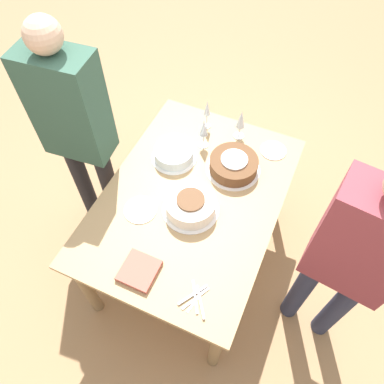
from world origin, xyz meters
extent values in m
plane|color=#A87F56|center=(0.00, 0.00, 0.00)|extent=(12.00, 12.00, 0.00)
cube|color=tan|center=(0.00, 0.00, 0.74)|extent=(1.40, 1.00, 0.03)
cylinder|color=#8E724D|center=(-0.63, -0.42, 0.36)|extent=(0.07, 0.07, 0.72)
cylinder|color=#8E724D|center=(0.63, -0.42, 0.36)|extent=(0.07, 0.07, 0.72)
cylinder|color=#8E724D|center=(-0.63, 0.42, 0.36)|extent=(0.07, 0.07, 0.72)
cylinder|color=#8E724D|center=(0.63, 0.42, 0.36)|extent=(0.07, 0.07, 0.72)
cylinder|color=white|center=(-0.08, -0.03, 0.75)|extent=(0.32, 0.32, 0.01)
cylinder|color=white|center=(-0.08, -0.03, 0.80)|extent=(0.28, 0.28, 0.09)
cylinder|color=brown|center=(-0.08, -0.03, 0.86)|extent=(0.16, 0.16, 0.01)
cylinder|color=white|center=(0.29, -0.15, 0.75)|extent=(0.33, 0.33, 0.01)
cylinder|color=brown|center=(0.29, -0.15, 0.80)|extent=(0.29, 0.29, 0.08)
cylinder|color=white|center=(0.29, -0.15, 0.85)|extent=(0.16, 0.16, 0.01)
cylinder|color=white|center=(0.23, 0.23, 0.75)|extent=(0.28, 0.28, 0.01)
cylinder|color=silver|center=(0.23, 0.23, 0.79)|extent=(0.24, 0.24, 0.07)
cylinder|color=silver|center=(0.40, 0.10, 0.75)|extent=(0.07, 0.07, 0.00)
cylinder|color=silver|center=(0.40, 0.10, 0.80)|extent=(0.01, 0.01, 0.09)
cone|color=silver|center=(0.40, 0.10, 0.91)|extent=(0.05, 0.05, 0.12)
cylinder|color=silver|center=(0.56, 0.15, 0.75)|extent=(0.06, 0.06, 0.00)
cylinder|color=silver|center=(0.56, 0.15, 0.81)|extent=(0.01, 0.01, 0.10)
cone|color=silver|center=(0.56, 0.15, 0.92)|extent=(0.04, 0.04, 0.11)
cylinder|color=silver|center=(0.57, -0.08, 0.75)|extent=(0.07, 0.07, 0.00)
cylinder|color=silver|center=(0.57, -0.08, 0.80)|extent=(0.01, 0.01, 0.08)
cone|color=silver|center=(0.57, -0.08, 0.90)|extent=(0.06, 0.06, 0.13)
cylinder|color=white|center=(-0.20, 0.23, 0.75)|extent=(0.19, 0.19, 0.01)
cylinder|color=white|center=(0.54, -0.33, 0.75)|extent=(0.17, 0.17, 0.01)
cube|color=silver|center=(-0.54, -0.27, 0.75)|extent=(0.17, 0.05, 0.00)
cube|color=silver|center=(-0.55, -0.26, 0.76)|extent=(0.16, 0.09, 0.00)
cube|color=silver|center=(-0.54, -0.26, 0.76)|extent=(0.15, 0.10, 0.00)
cube|color=silver|center=(-0.54, -0.24, 0.76)|extent=(0.15, 0.10, 0.00)
cube|color=silver|center=(-0.55, -0.29, 0.76)|extent=(0.15, 0.11, 0.00)
cube|color=#B75B4C|center=(-0.53, 0.06, 0.77)|extent=(0.18, 0.18, 0.03)
cylinder|color=#2D334C|center=(-0.14, -0.99, 0.39)|extent=(0.11, 0.11, 0.78)
cylinder|color=#2D334C|center=(-0.11, -0.77, 0.39)|extent=(0.11, 0.11, 0.78)
cube|color=brown|center=(-0.13, -0.88, 1.10)|extent=(0.27, 0.42, 0.65)
cylinder|color=#232328|center=(0.02, 0.87, 0.40)|extent=(0.11, 0.11, 0.81)
cylinder|color=#232328|center=(0.04, 0.65, 0.40)|extent=(0.11, 0.11, 0.81)
cube|color=#335647|center=(0.03, 0.76, 1.14)|extent=(0.26, 0.42, 0.67)
sphere|color=#DBB293|center=(0.03, 0.76, 1.57)|extent=(0.18, 0.18, 0.18)
camera|label=1|loc=(-1.12, -0.50, 2.56)|focal=35.00mm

